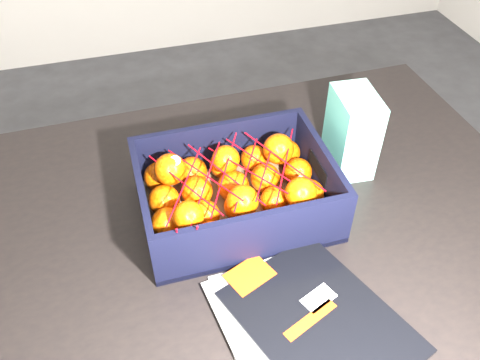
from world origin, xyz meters
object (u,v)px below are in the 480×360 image
object	(u,v)px
table	(240,246)
magazine_stack	(304,327)
retail_carton	(352,132)
produce_crate	(236,197)

from	to	relation	value
table	magazine_stack	size ratio (longest dim) A/B	3.62
table	retail_carton	world-z (taller)	retail_carton
magazine_stack	produce_crate	distance (m)	0.28
magazine_stack	retail_carton	xyz separation A→B (m)	(0.23, 0.34, 0.08)
magazine_stack	retail_carton	bearing A→B (deg)	56.08
table	retail_carton	distance (m)	0.33
magazine_stack	table	bearing A→B (deg)	95.64
magazine_stack	produce_crate	world-z (taller)	produce_crate
retail_carton	produce_crate	bearing A→B (deg)	-161.60
produce_crate	retail_carton	world-z (taller)	retail_carton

